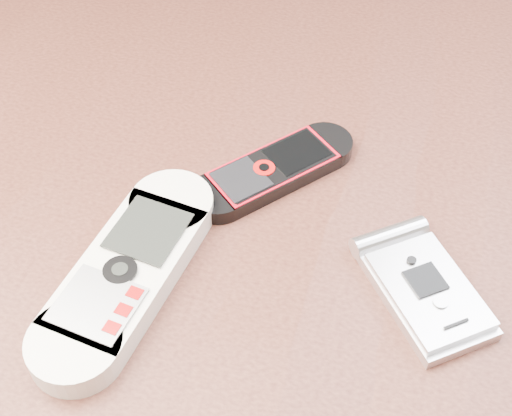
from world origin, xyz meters
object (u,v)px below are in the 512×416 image
at_px(table, 250,299).
at_px(nokia_white, 128,271).
at_px(nokia_black_red, 273,170).
at_px(motorola_razr, 426,290).

height_order(table, nokia_white, nokia_white).
height_order(table, nokia_black_red, nokia_black_red).
bearing_deg(nokia_white, nokia_black_red, 68.17).
height_order(nokia_white, nokia_black_red, nokia_white).
bearing_deg(table, nokia_black_red, 80.73).
distance_m(nokia_white, nokia_black_red, 0.14).
relative_size(nokia_white, motorola_razr, 1.74).
height_order(table, motorola_razr, motorola_razr).
bearing_deg(motorola_razr, table, 126.02).
relative_size(nokia_black_red, motorola_razr, 1.33).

